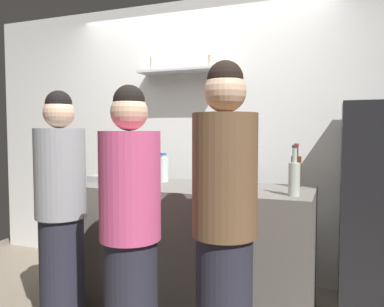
{
  "coord_description": "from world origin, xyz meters",
  "views": [
    {
      "loc": [
        1.24,
        -2.19,
        1.36
      ],
      "look_at": [
        0.21,
        0.5,
        1.19
      ],
      "focal_mm": 35.38,
      "sensor_mm": 36.0,
      "label": 1
    }
  ],
  "objects_px": {
    "baking_pan": "(112,178)",
    "utensil_holder": "(141,172)",
    "water_bottle_plastic": "(163,169)",
    "person_grey_hoodie": "(61,212)",
    "person_pink_top": "(130,233)",
    "wine_bottle_green_glass": "(214,171)",
    "refrigerator": "(382,210)",
    "wine_bottle_pale_glass": "(294,177)",
    "wine_bottle_amber_glass": "(296,170)",
    "person_brown_jacket": "(224,227)"
  },
  "relations": [
    {
      "from": "baking_pan",
      "to": "utensil_holder",
      "type": "height_order",
      "value": "utensil_holder"
    },
    {
      "from": "baking_pan",
      "to": "utensil_holder",
      "type": "xyz_separation_m",
      "value": [
        0.16,
        0.21,
        0.03
      ]
    },
    {
      "from": "water_bottle_plastic",
      "to": "person_grey_hoodie",
      "type": "distance_m",
      "value": 0.9
    },
    {
      "from": "baking_pan",
      "to": "person_pink_top",
      "type": "distance_m",
      "value": 1.15
    },
    {
      "from": "utensil_holder",
      "to": "person_grey_hoodie",
      "type": "distance_m",
      "value": 0.89
    },
    {
      "from": "person_grey_hoodie",
      "to": "wine_bottle_green_glass",
      "type": "bearing_deg",
      "value": 79.87
    },
    {
      "from": "refrigerator",
      "to": "person_pink_top",
      "type": "bearing_deg",
      "value": -138.35
    },
    {
      "from": "person_pink_top",
      "to": "baking_pan",
      "type": "bearing_deg",
      "value": 160.89
    },
    {
      "from": "utensil_holder",
      "to": "wine_bottle_pale_glass",
      "type": "bearing_deg",
      "value": -17.07
    },
    {
      "from": "wine_bottle_amber_glass",
      "to": "person_pink_top",
      "type": "xyz_separation_m",
      "value": [
        -0.78,
        -1.11,
        -0.27
      ]
    },
    {
      "from": "water_bottle_plastic",
      "to": "person_brown_jacket",
      "type": "bearing_deg",
      "value": -49.84
    },
    {
      "from": "refrigerator",
      "to": "wine_bottle_green_glass",
      "type": "relative_size",
      "value": 5.29
    },
    {
      "from": "person_pink_top",
      "to": "water_bottle_plastic",
      "type": "bearing_deg",
      "value": 138.33
    },
    {
      "from": "wine_bottle_pale_glass",
      "to": "person_pink_top",
      "type": "distance_m",
      "value": 1.1
    },
    {
      "from": "wine_bottle_amber_glass",
      "to": "water_bottle_plastic",
      "type": "distance_m",
      "value": 1.06
    },
    {
      "from": "refrigerator",
      "to": "wine_bottle_green_glass",
      "type": "distance_m",
      "value": 1.26
    },
    {
      "from": "wine_bottle_green_glass",
      "to": "water_bottle_plastic",
      "type": "bearing_deg",
      "value": 172.4
    },
    {
      "from": "utensil_holder",
      "to": "person_pink_top",
      "type": "xyz_separation_m",
      "value": [
        0.54,
        -1.11,
        -0.2
      ]
    },
    {
      "from": "wine_bottle_amber_glass",
      "to": "water_bottle_plastic",
      "type": "bearing_deg",
      "value": -175.04
    },
    {
      "from": "person_pink_top",
      "to": "wine_bottle_pale_glass",
      "type": "bearing_deg",
      "value": 73.85
    },
    {
      "from": "wine_bottle_green_glass",
      "to": "person_grey_hoodie",
      "type": "distance_m",
      "value": 1.15
    },
    {
      "from": "wine_bottle_pale_glass",
      "to": "water_bottle_plastic",
      "type": "distance_m",
      "value": 1.13
    },
    {
      "from": "refrigerator",
      "to": "wine_bottle_green_glass",
      "type": "xyz_separation_m",
      "value": [
        -1.2,
        -0.27,
        0.27
      ]
    },
    {
      "from": "baking_pan",
      "to": "water_bottle_plastic",
      "type": "distance_m",
      "value": 0.44
    },
    {
      "from": "wine_bottle_green_glass",
      "to": "person_pink_top",
      "type": "height_order",
      "value": "person_pink_top"
    },
    {
      "from": "refrigerator",
      "to": "utensil_holder",
      "type": "height_order",
      "value": "refrigerator"
    },
    {
      "from": "wine_bottle_amber_glass",
      "to": "wine_bottle_green_glass",
      "type": "xyz_separation_m",
      "value": [
        -0.6,
        -0.15,
        -0.02
      ]
    },
    {
      "from": "person_pink_top",
      "to": "wine_bottle_amber_glass",
      "type": "bearing_deg",
      "value": 88.06
    },
    {
      "from": "wine_bottle_amber_glass",
      "to": "person_grey_hoodie",
      "type": "height_order",
      "value": "person_grey_hoodie"
    },
    {
      "from": "water_bottle_plastic",
      "to": "person_pink_top",
      "type": "distance_m",
      "value": 1.09
    },
    {
      "from": "wine_bottle_green_glass",
      "to": "person_grey_hoodie",
      "type": "bearing_deg",
      "value": -141.43
    },
    {
      "from": "wine_bottle_green_glass",
      "to": "person_grey_hoodie",
      "type": "height_order",
      "value": "person_grey_hoodie"
    },
    {
      "from": "wine_bottle_green_glass",
      "to": "person_pink_top",
      "type": "bearing_deg",
      "value": -100.72
    },
    {
      "from": "utensil_holder",
      "to": "wine_bottle_amber_glass",
      "type": "bearing_deg",
      "value": 0.05
    },
    {
      "from": "baking_pan",
      "to": "person_pink_top",
      "type": "bearing_deg",
      "value": -52.23
    },
    {
      "from": "wine_bottle_green_glass",
      "to": "person_brown_jacket",
      "type": "distance_m",
      "value": 0.97
    },
    {
      "from": "wine_bottle_pale_glass",
      "to": "utensil_holder",
      "type": "bearing_deg",
      "value": 162.93
    },
    {
      "from": "baking_pan",
      "to": "person_grey_hoodie",
      "type": "bearing_deg",
      "value": -90.06
    },
    {
      "from": "refrigerator",
      "to": "wine_bottle_green_glass",
      "type": "height_order",
      "value": "refrigerator"
    },
    {
      "from": "utensil_holder",
      "to": "wine_bottle_amber_glass",
      "type": "height_order",
      "value": "wine_bottle_amber_glass"
    },
    {
      "from": "refrigerator",
      "to": "wine_bottle_green_glass",
      "type": "bearing_deg",
      "value": -167.32
    },
    {
      "from": "wine_bottle_green_glass",
      "to": "baking_pan",
      "type": "bearing_deg",
      "value": -175.9
    },
    {
      "from": "person_pink_top",
      "to": "person_grey_hoodie",
      "type": "xyz_separation_m",
      "value": [
        -0.7,
        0.26,
        0.01
      ]
    },
    {
      "from": "utensil_holder",
      "to": "wine_bottle_amber_glass",
      "type": "xyz_separation_m",
      "value": [
        1.32,
        0.0,
        0.07
      ]
    },
    {
      "from": "water_bottle_plastic",
      "to": "person_brown_jacket",
      "type": "xyz_separation_m",
      "value": [
        0.8,
        -0.95,
        -0.19
      ]
    },
    {
      "from": "utensil_holder",
      "to": "wine_bottle_amber_glass",
      "type": "relative_size",
      "value": 0.66
    },
    {
      "from": "water_bottle_plastic",
      "to": "person_pink_top",
      "type": "height_order",
      "value": "person_pink_top"
    },
    {
      "from": "refrigerator",
      "to": "person_brown_jacket",
      "type": "distance_m",
      "value": 1.44
    },
    {
      "from": "wine_bottle_amber_glass",
      "to": "person_brown_jacket",
      "type": "relative_size",
      "value": 0.19
    },
    {
      "from": "person_brown_jacket",
      "to": "wine_bottle_green_glass",
      "type": "bearing_deg",
      "value": 7.95
    }
  ]
}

